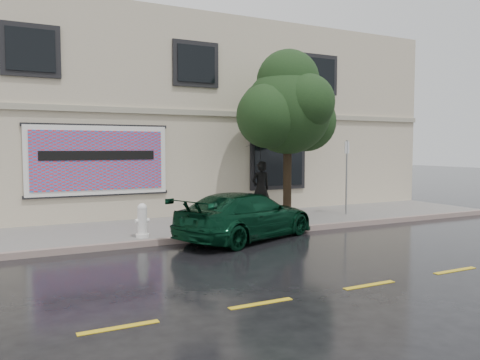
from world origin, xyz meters
name	(u,v)px	position (x,y,z in m)	size (l,w,h in m)	color
ground	(270,248)	(0.00, 0.00, 0.00)	(90.00, 90.00, 0.00)	black
sidewalk	(217,225)	(0.00, 3.25, 0.07)	(20.00, 3.50, 0.15)	gray
curb	(243,234)	(0.00, 1.50, 0.07)	(20.00, 0.18, 0.16)	gray
road_marking	(369,285)	(0.00, -3.50, 0.01)	(19.00, 0.12, 0.01)	gold
building	(161,122)	(0.00, 9.00, 3.50)	(20.00, 8.12, 7.00)	beige
billboard	(99,160)	(-3.20, 4.92, 2.05)	(4.30, 0.16, 2.20)	white
car	(246,216)	(-0.04, 1.20, 0.63)	(1.91, 4.32, 1.26)	black
pedestrian	(261,188)	(1.93, 3.97, 1.06)	(0.67, 0.44, 1.83)	black
umbrella	(261,149)	(1.93, 3.97, 2.38)	(1.09, 1.09, 0.80)	black
street_tree	(288,111)	(2.30, 2.90, 3.59)	(2.76, 2.76, 4.83)	black
fire_hydrant	(142,221)	(-2.65, 1.93, 0.57)	(0.36, 0.34, 0.87)	white
sign_pole	(347,170)	(4.66, 2.87, 1.68)	(0.29, 0.14, 2.53)	gray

